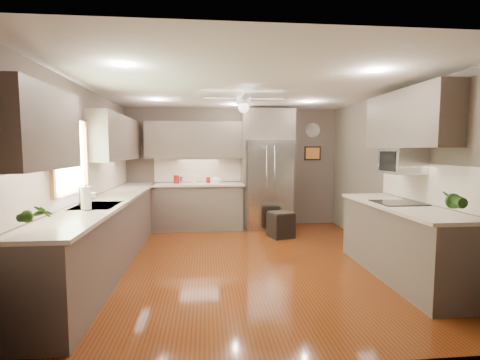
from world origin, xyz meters
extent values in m
plane|color=#4E1F0A|center=(0.00, 0.00, 0.00)|extent=(5.00, 5.00, 0.00)
plane|color=white|center=(0.00, 0.00, 2.50)|extent=(5.00, 5.00, 0.00)
plane|color=brown|center=(0.00, 2.50, 1.25)|extent=(4.50, 0.00, 4.50)
plane|color=brown|center=(0.00, -2.50, 1.25)|extent=(4.50, 0.00, 4.50)
plane|color=brown|center=(-2.25, 0.00, 1.25)|extent=(0.00, 5.00, 5.00)
plane|color=brown|center=(2.25, 0.00, 1.25)|extent=(0.00, 5.00, 5.00)
cylinder|color=maroon|center=(-1.17, 2.22, 1.02)|extent=(0.14, 0.14, 0.18)
cylinder|color=silver|center=(-1.09, 2.23, 1.01)|extent=(0.10, 0.10, 0.14)
cylinder|color=beige|center=(-0.82, 2.23, 1.03)|extent=(0.12, 0.12, 0.16)
cylinder|color=maroon|center=(-0.53, 2.26, 1.00)|extent=(0.09, 0.09, 0.12)
imported|color=white|center=(-2.08, -0.15, 1.03)|extent=(0.10, 0.10, 0.17)
imported|color=#285217|center=(-1.95, -1.97, 1.10)|extent=(0.20, 0.16, 0.33)
imported|color=#285217|center=(1.91, -1.68, 1.12)|extent=(0.21, 0.17, 0.36)
imported|color=beige|center=(-0.36, 2.19, 0.96)|extent=(0.25, 0.25, 0.05)
cube|color=brown|center=(-1.95, 0.15, 0.45)|extent=(0.60, 4.70, 0.90)
cube|color=beige|center=(-1.94, 0.15, 0.92)|extent=(0.65, 4.70, 0.04)
cube|color=beige|center=(-2.24, 0.15, 1.20)|extent=(0.02, 4.70, 0.50)
cube|color=brown|center=(-0.72, 2.20, 0.45)|extent=(1.85, 0.60, 0.90)
cube|color=beige|center=(-0.72, 2.19, 0.92)|extent=(1.85, 0.65, 0.04)
cube|color=beige|center=(-0.72, 2.49, 1.20)|extent=(1.85, 0.02, 0.50)
cube|color=brown|center=(-2.08, -1.60, 1.83)|extent=(0.33, 1.20, 0.75)
cube|color=brown|center=(-2.08, 1.30, 1.83)|extent=(0.33, 2.40, 0.75)
cube|color=brown|center=(-0.72, 2.33, 1.83)|extent=(2.15, 0.33, 0.75)
cube|color=brown|center=(2.08, -0.55, 2.03)|extent=(0.33, 1.70, 0.75)
cube|color=#BFF2B2|center=(-2.23, -0.50, 1.55)|extent=(0.01, 1.00, 0.80)
cube|color=#935B28|center=(-2.21, -0.50, 1.98)|extent=(0.05, 1.12, 0.06)
cube|color=#935B28|center=(-2.21, -0.50, 1.12)|extent=(0.05, 1.12, 0.06)
cube|color=#935B28|center=(-2.21, -1.03, 1.55)|extent=(0.05, 0.06, 0.80)
cube|color=#935B28|center=(-2.21, 0.03, 1.55)|extent=(0.05, 0.06, 0.80)
cube|color=silver|center=(-1.93, -0.50, 0.93)|extent=(0.50, 0.70, 0.03)
cube|color=#262626|center=(-1.93, -0.50, 0.89)|extent=(0.44, 0.62, 0.05)
cylinder|color=silver|center=(-2.13, -0.50, 1.05)|extent=(0.02, 0.02, 0.24)
cylinder|color=silver|center=(-2.07, -0.50, 1.17)|extent=(0.16, 0.02, 0.02)
cube|color=silver|center=(0.70, 2.14, 0.91)|extent=(0.92, 0.72, 1.82)
cube|color=black|center=(0.70, 1.80, 0.66)|extent=(0.88, 0.02, 0.02)
cube|color=black|center=(0.70, 1.79, 1.25)|extent=(0.01, 0.02, 1.00)
cylinder|color=silver|center=(0.62, 1.76, 1.25)|extent=(0.02, 0.02, 0.90)
cylinder|color=silver|center=(0.78, 1.76, 1.25)|extent=(0.02, 0.02, 0.90)
cube|color=brown|center=(0.70, 2.20, 2.14)|extent=(1.04, 0.60, 0.63)
cube|color=brown|center=(0.20, 2.20, 0.91)|extent=(0.06, 0.60, 1.82)
cube|color=brown|center=(1.20, 2.20, 0.91)|extent=(0.06, 0.60, 1.82)
cube|color=brown|center=(1.93, -0.80, 0.45)|extent=(0.65, 2.20, 0.90)
cube|color=beige|center=(1.91, -0.80, 0.92)|extent=(0.70, 2.20, 0.04)
cube|color=beige|center=(2.24, -0.80, 1.20)|extent=(0.02, 2.20, 0.50)
cube|color=black|center=(1.91, -0.70, 0.94)|extent=(0.56, 0.52, 0.01)
cube|color=silver|center=(2.03, -0.55, 1.48)|extent=(0.42, 0.55, 0.34)
cube|color=black|center=(1.82, -0.55, 1.48)|extent=(0.02, 0.40, 0.26)
cylinder|color=white|center=(0.00, 0.30, 2.46)|extent=(0.03, 0.03, 0.08)
cylinder|color=white|center=(0.00, 0.30, 2.36)|extent=(0.22, 0.22, 0.10)
sphere|color=white|center=(0.00, 0.30, 2.26)|extent=(0.16, 0.16, 0.16)
cube|color=white|center=(0.35, 0.30, 2.38)|extent=(0.48, 0.11, 0.01)
cube|color=white|center=(0.00, 0.65, 2.38)|extent=(0.11, 0.48, 0.01)
cube|color=white|center=(-0.35, 0.30, 2.38)|extent=(0.48, 0.11, 0.01)
cube|color=white|center=(0.00, -0.05, 2.38)|extent=(0.11, 0.48, 0.01)
cylinder|color=white|center=(-1.40, 1.30, 2.49)|extent=(0.14, 0.14, 0.01)
cylinder|color=white|center=(1.30, 1.30, 2.49)|extent=(0.14, 0.14, 0.01)
cylinder|color=white|center=(-1.40, -1.20, 2.49)|extent=(0.14, 0.14, 0.01)
cylinder|color=white|center=(1.30, -1.20, 2.49)|extent=(0.14, 0.14, 0.01)
cylinder|color=white|center=(0.00, 1.80, 2.49)|extent=(0.14, 0.14, 0.01)
cylinder|color=white|center=(1.75, 2.48, 2.05)|extent=(0.30, 0.03, 0.30)
cylinder|color=silver|center=(1.75, 2.47, 2.05)|extent=(0.29, 0.00, 0.29)
cube|color=black|center=(1.75, 2.48, 1.55)|extent=(0.36, 0.03, 0.30)
cube|color=orange|center=(1.75, 2.46, 1.55)|extent=(0.30, 0.01, 0.24)
cube|color=black|center=(0.81, 1.34, 0.22)|extent=(0.50, 0.50, 0.45)
cube|color=black|center=(0.81, 1.34, 0.46)|extent=(0.48, 0.48, 0.03)
cylinder|color=white|center=(-1.93, -0.84, 1.08)|extent=(0.11, 0.11, 0.26)
cylinder|color=silver|center=(-1.93, -0.84, 1.09)|extent=(0.02, 0.02, 0.28)
camera|label=1|loc=(-0.56, -4.93, 1.63)|focal=26.00mm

